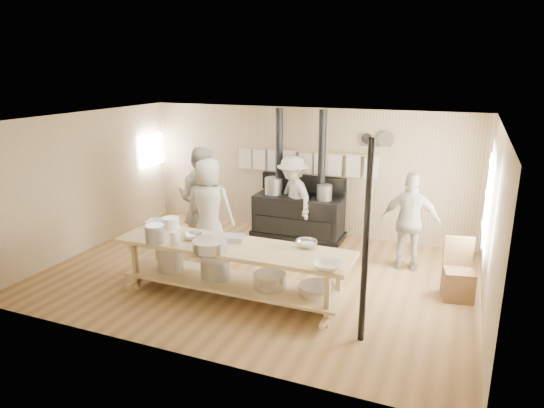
% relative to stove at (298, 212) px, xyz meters
% --- Properties ---
extents(ground, '(7.00, 7.00, 0.00)m').
position_rel_stove_xyz_m(ground, '(0.01, -2.12, -0.52)').
color(ground, brown).
rests_on(ground, ground).
extents(room_shell, '(7.00, 7.00, 7.00)m').
position_rel_stove_xyz_m(room_shell, '(0.01, -2.12, 1.10)').
color(room_shell, tan).
rests_on(room_shell, ground).
extents(window_right, '(0.09, 1.50, 1.65)m').
position_rel_stove_xyz_m(window_right, '(3.48, -1.52, 0.98)').
color(window_right, beige).
rests_on(window_right, ground).
extents(left_opening, '(0.00, 0.90, 0.90)m').
position_rel_stove_xyz_m(left_opening, '(-3.44, -0.12, 1.08)').
color(left_opening, white).
rests_on(left_opening, ground).
extents(stove, '(1.90, 0.75, 2.60)m').
position_rel_stove_xyz_m(stove, '(0.00, 0.00, 0.00)').
color(stove, black).
rests_on(stove, ground).
extents(towel_rail, '(3.00, 0.04, 0.47)m').
position_rel_stove_xyz_m(towel_rail, '(0.01, 0.28, 1.03)').
color(towel_rail, tan).
rests_on(towel_rail, ground).
extents(back_wall_shelf, '(0.63, 0.14, 0.32)m').
position_rel_stove_xyz_m(back_wall_shelf, '(1.47, 0.32, 1.48)').
color(back_wall_shelf, tan).
rests_on(back_wall_shelf, ground).
extents(prep_table, '(3.60, 0.90, 0.85)m').
position_rel_stove_xyz_m(prep_table, '(-0.00, -3.02, -0.00)').
color(prep_table, tan).
rests_on(prep_table, ground).
extents(support_post, '(0.08, 0.08, 2.60)m').
position_rel_stove_xyz_m(support_post, '(2.06, -3.47, 0.78)').
color(support_post, black).
rests_on(support_post, ground).
extents(cook_far_left, '(0.66, 0.63, 1.52)m').
position_rel_stove_xyz_m(cook_far_left, '(-1.64, -1.27, 0.24)').
color(cook_far_left, beige).
rests_on(cook_far_left, ground).
extents(cook_left, '(1.05, 0.89, 1.93)m').
position_rel_stove_xyz_m(cook_left, '(-1.62, -1.14, 0.44)').
color(cook_left, beige).
rests_on(cook_left, ground).
extents(cook_center, '(0.98, 0.72, 1.83)m').
position_rel_stove_xyz_m(cook_center, '(-1.15, -1.65, 0.39)').
color(cook_center, beige).
rests_on(cook_center, ground).
extents(cook_right, '(1.02, 0.48, 1.70)m').
position_rel_stove_xyz_m(cook_right, '(2.31, -0.88, 0.33)').
color(cook_right, beige).
rests_on(cook_right, ground).
extents(cook_by_window, '(1.26, 1.16, 1.70)m').
position_rel_stove_xyz_m(cook_by_window, '(-0.07, -0.17, 0.33)').
color(cook_by_window, beige).
rests_on(cook_by_window, ground).
extents(chair, '(0.50, 0.50, 0.92)m').
position_rel_stove_xyz_m(chair, '(3.15, -1.75, -0.25)').
color(chair, brown).
rests_on(chair, ground).
extents(bowl_white_a, '(0.43, 0.43, 0.09)m').
position_rel_stove_xyz_m(bowl_white_a, '(-1.54, -2.69, 0.37)').
color(bowl_white_a, white).
rests_on(bowl_white_a, prep_table).
extents(bowl_steel_a, '(0.40, 0.40, 0.09)m').
position_rel_stove_xyz_m(bowl_steel_a, '(-0.66, -3.03, 0.37)').
color(bowl_steel_a, silver).
rests_on(bowl_steel_a, prep_table).
extents(bowl_white_b, '(0.42, 0.42, 0.09)m').
position_rel_stove_xyz_m(bowl_white_b, '(1.56, -3.35, 0.37)').
color(bowl_white_b, white).
rests_on(bowl_white_b, prep_table).
extents(bowl_steel_b, '(0.40, 0.40, 0.10)m').
position_rel_stove_xyz_m(bowl_steel_b, '(1.05, -2.69, 0.38)').
color(bowl_steel_b, silver).
rests_on(bowl_steel_b, prep_table).
extents(roasting_pan, '(0.43, 0.34, 0.09)m').
position_rel_stove_xyz_m(roasting_pan, '(-0.09, -2.87, 0.37)').
color(roasting_pan, '#B2B2B7').
rests_on(roasting_pan, prep_table).
extents(mixing_bowl_large, '(0.64, 0.64, 0.16)m').
position_rel_stove_xyz_m(mixing_bowl_large, '(-0.17, -3.35, 0.41)').
color(mixing_bowl_large, silver).
rests_on(mixing_bowl_large, prep_table).
extents(bucket_galv, '(0.29, 0.29, 0.27)m').
position_rel_stove_xyz_m(bucket_galv, '(-1.11, -3.35, 0.46)').
color(bucket_galv, gray).
rests_on(bucket_galv, prep_table).
extents(deep_bowl_enamel, '(0.34, 0.34, 0.17)m').
position_rel_stove_xyz_m(deep_bowl_enamel, '(-1.27, -2.69, 0.42)').
color(deep_bowl_enamel, white).
rests_on(deep_bowl_enamel, prep_table).
extents(pitcher, '(0.17, 0.17, 0.22)m').
position_rel_stove_xyz_m(pitcher, '(-0.76, -3.35, 0.44)').
color(pitcher, white).
rests_on(pitcher, prep_table).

